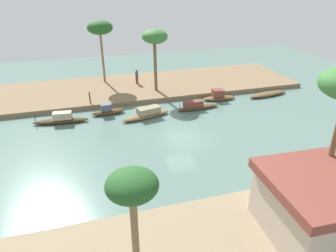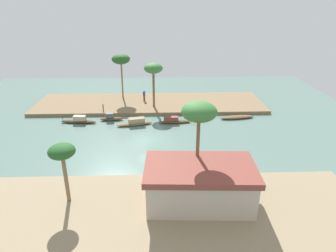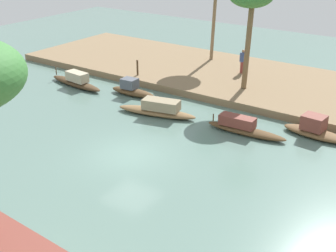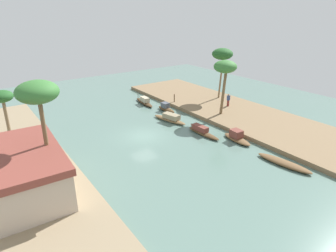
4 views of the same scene
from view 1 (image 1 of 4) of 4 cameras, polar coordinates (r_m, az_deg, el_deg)
The scene contains 13 objects.
river_water at distance 26.51m, azimuth 2.50°, elevation -2.21°, with size 64.03×64.03×0.00m, color slate.
riverbank_left at distance 38.50m, azimuth -4.05°, elevation 7.31°, with size 36.82×10.19×0.48m, color #846B4C.
sampan_with_tall_canopy at distance 37.66m, azimuth 17.87°, elevation 5.61°, with size 5.18×1.82×0.42m.
sampan_foreground at distance 30.68m, azimuth -19.02°, elevation 1.17°, with size 5.15×1.47×1.07m.
sampan_near_left_bank at distance 30.19m, azimuth -3.88°, elevation 2.26°, with size 5.09×2.16×1.03m.
sampan_upstream_small at distance 32.18m, azimuth 5.21°, elevation 3.66°, with size 4.63×1.15×0.95m.
sampan_downstream_large at distance 31.43m, azimuth -11.00°, elevation 2.80°, with size 3.38×1.10×1.14m.
sampan_midstream at distance 35.04m, azimuth 9.31°, elevation 5.41°, with size 3.75×1.48×1.21m.
person_on_near_bank at distance 38.63m, azimuth -5.74°, elevation 8.94°, with size 0.43×0.48×1.75m.
mooring_post at distance 33.49m, azimuth -14.18°, elevation 5.13°, with size 0.14×0.14×1.12m, color #4C3823.
palm_tree_left_near at distance 35.07m, azimuth -2.43°, elevation 15.84°, with size 2.83×2.83×6.84m.
palm_tree_left_far at distance 38.95m, azimuth -12.39°, elevation 17.13°, with size 3.02×3.02×7.36m.
palm_tree_right_short at distance 12.49m, azimuth -6.60°, elevation -11.44°, with size 2.14×2.14×5.24m.
Camera 1 is at (7.73, 22.08, 12.48)m, focal length 33.17 mm.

